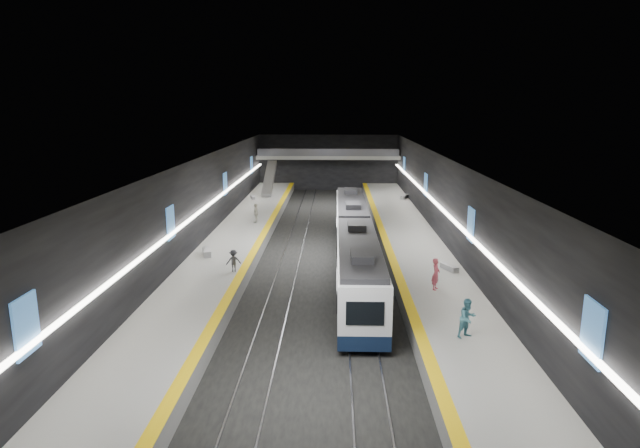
{
  "coord_description": "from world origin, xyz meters",
  "views": [
    {
      "loc": [
        1.02,
        -42.4,
        12.14
      ],
      "look_at": [
        -0.26,
        2.16,
        2.2
      ],
      "focal_mm": 30.0,
      "sensor_mm": 36.0,
      "label": 1
    }
  ],
  "objects_px": {
    "passenger_right_b": "(468,319)",
    "passenger_right_a": "(436,274)",
    "bench_right_far": "(405,197)",
    "bench_left_far": "(253,197)",
    "passenger_left_a": "(256,213)",
    "passenger_left_b": "(234,261)",
    "bench_right_near": "(449,268)",
    "escalator": "(269,178)",
    "bench_left_near": "(207,252)",
    "train": "(354,240)"
  },
  "relations": [
    {
      "from": "bench_left_near",
      "to": "bench_left_far",
      "type": "distance_m",
      "value": 24.94
    },
    {
      "from": "bench_right_far",
      "to": "passenger_right_b",
      "type": "relative_size",
      "value": 0.93
    },
    {
      "from": "passenger_right_a",
      "to": "escalator",
      "type": "bearing_deg",
      "value": 46.43
    },
    {
      "from": "passenger_right_a",
      "to": "passenger_right_b",
      "type": "height_order",
      "value": "same"
    },
    {
      "from": "train",
      "to": "passenger_right_a",
      "type": "distance_m",
      "value": 9.01
    },
    {
      "from": "train",
      "to": "passenger_left_a",
      "type": "distance_m",
      "value": 14.35
    },
    {
      "from": "passenger_right_a",
      "to": "passenger_right_b",
      "type": "relative_size",
      "value": 1.0
    },
    {
      "from": "passenger_right_a",
      "to": "passenger_left_b",
      "type": "bearing_deg",
      "value": 100.68
    },
    {
      "from": "bench_right_far",
      "to": "passenger_left_a",
      "type": "relative_size",
      "value": 0.98
    },
    {
      "from": "escalator",
      "to": "bench_left_near",
      "type": "relative_size",
      "value": 4.16
    },
    {
      "from": "passenger_left_a",
      "to": "bench_left_far",
      "type": "bearing_deg",
      "value": -162.63
    },
    {
      "from": "bench_right_far",
      "to": "passenger_left_b",
      "type": "relative_size",
      "value": 1.21
    },
    {
      "from": "passenger_right_b",
      "to": "passenger_left_a",
      "type": "height_order",
      "value": "passenger_right_b"
    },
    {
      "from": "bench_right_far",
      "to": "bench_left_far",
      "type": "bearing_deg",
      "value": -153.69
    },
    {
      "from": "bench_right_near",
      "to": "escalator",
      "type": "bearing_deg",
      "value": 92.33
    },
    {
      "from": "escalator",
      "to": "passenger_right_a",
      "type": "xyz_separation_m",
      "value": [
        14.74,
        -36.88,
        -0.91
      ]
    },
    {
      "from": "bench_left_near",
      "to": "bench_left_far",
      "type": "bearing_deg",
      "value": 73.72
    },
    {
      "from": "passenger_left_a",
      "to": "bench_left_near",
      "type": "bearing_deg",
      "value": -3.14
    },
    {
      "from": "bench_left_far",
      "to": "passenger_left_b",
      "type": "relative_size",
      "value": 1.06
    },
    {
      "from": "bench_left_near",
      "to": "bench_right_near",
      "type": "relative_size",
      "value": 1.21
    },
    {
      "from": "bench_right_near",
      "to": "passenger_right_a",
      "type": "distance_m",
      "value": 4.42
    },
    {
      "from": "escalator",
      "to": "bench_left_far",
      "type": "bearing_deg",
      "value": -108.0
    },
    {
      "from": "bench_right_near",
      "to": "passenger_right_b",
      "type": "height_order",
      "value": "passenger_right_b"
    },
    {
      "from": "train",
      "to": "passenger_right_a",
      "type": "bearing_deg",
      "value": -58.24
    },
    {
      "from": "bench_right_near",
      "to": "passenger_left_a",
      "type": "xyz_separation_m",
      "value": [
        -15.53,
        14.74,
        0.74
      ]
    },
    {
      "from": "train",
      "to": "passenger_right_b",
      "type": "height_order",
      "value": "train"
    },
    {
      "from": "train",
      "to": "bench_left_far",
      "type": "xyz_separation_m",
      "value": [
        -11.49,
        24.64,
        -1.0
      ]
    },
    {
      "from": "train",
      "to": "bench_left_near",
      "type": "bearing_deg",
      "value": -178.46
    },
    {
      "from": "passenger_left_a",
      "to": "passenger_left_b",
      "type": "xyz_separation_m",
      "value": [
        0.73,
        -15.48,
        -0.18
      ]
    },
    {
      "from": "bench_left_near",
      "to": "train",
      "type": "bearing_deg",
      "value": -15.37
    },
    {
      "from": "bench_right_near",
      "to": "passenger_right_a",
      "type": "height_order",
      "value": "passenger_right_a"
    },
    {
      "from": "bench_left_near",
      "to": "bench_right_far",
      "type": "distance_m",
      "value": 31.4
    },
    {
      "from": "passenger_right_a",
      "to": "passenger_left_a",
      "type": "bearing_deg",
      "value": 61.1
    },
    {
      "from": "bench_right_far",
      "to": "passenger_left_a",
      "type": "height_order",
      "value": "passenger_left_a"
    },
    {
      "from": "passenger_right_a",
      "to": "passenger_left_a",
      "type": "distance_m",
      "value": 23.3
    },
    {
      "from": "bench_left_far",
      "to": "passenger_left_a",
      "type": "bearing_deg",
      "value": -95.1
    },
    {
      "from": "bench_right_far",
      "to": "passenger_right_a",
      "type": "relative_size",
      "value": 0.93
    },
    {
      "from": "train",
      "to": "passenger_left_b",
      "type": "relative_size",
      "value": 19.71
    },
    {
      "from": "passenger_right_b",
      "to": "bench_right_far",
      "type": "bearing_deg",
      "value": 58.1
    },
    {
      "from": "passenger_right_b",
      "to": "passenger_left_a",
      "type": "xyz_separation_m",
      "value": [
        -14.11,
        25.69,
        -0.05
      ]
    },
    {
      "from": "bench_right_far",
      "to": "passenger_right_b",
      "type": "height_order",
      "value": "passenger_right_b"
    },
    {
      "from": "bench_left_far",
      "to": "passenger_right_a",
      "type": "xyz_separation_m",
      "value": [
        16.23,
        -32.29,
        0.79
      ]
    },
    {
      "from": "escalator",
      "to": "train",
      "type": "bearing_deg",
      "value": -71.11
    },
    {
      "from": "bench_left_far",
      "to": "passenger_left_b",
      "type": "height_order",
      "value": "passenger_left_b"
    },
    {
      "from": "bench_left_far",
      "to": "passenger_left_b",
      "type": "distance_m",
      "value": 29.2
    },
    {
      "from": "passenger_right_b",
      "to": "passenger_right_a",
      "type": "bearing_deg",
      "value": 63.18
    },
    {
      "from": "train",
      "to": "escalator",
      "type": "height_order",
      "value": "escalator"
    },
    {
      "from": "bench_right_near",
      "to": "passenger_left_a",
      "type": "height_order",
      "value": "passenger_left_a"
    },
    {
      "from": "escalator",
      "to": "bench_right_far",
      "type": "height_order",
      "value": "escalator"
    },
    {
      "from": "passenger_right_a",
      "to": "passenger_left_a",
      "type": "relative_size",
      "value": 1.05
    }
  ]
}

